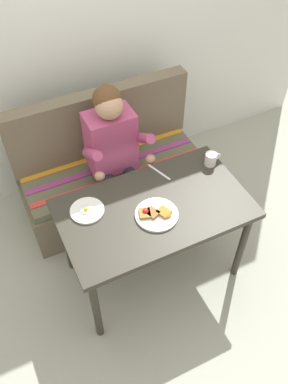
# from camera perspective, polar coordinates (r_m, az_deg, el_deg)

# --- Properties ---
(ground_plane) EXTENTS (8.00, 8.00, 0.00)m
(ground_plane) POSITION_cam_1_polar(r_m,az_deg,el_deg) (3.15, 1.20, -10.66)
(ground_plane) COLOR #A4A795
(back_wall) EXTENTS (4.40, 0.10, 2.60)m
(back_wall) POSITION_cam_1_polar(r_m,az_deg,el_deg) (3.15, -9.52, 21.17)
(back_wall) COLOR silver
(back_wall) RESTS_ON ground
(table) EXTENTS (1.20, 0.70, 0.73)m
(table) POSITION_cam_1_polar(r_m,az_deg,el_deg) (2.62, 1.43, -3.25)
(table) COLOR #302E24
(table) RESTS_ON ground
(couch) EXTENTS (1.44, 0.56, 1.00)m
(couch) POSITION_cam_1_polar(r_m,az_deg,el_deg) (3.33, -4.60, 2.58)
(couch) COLOR brown
(couch) RESTS_ON ground
(person) EXTENTS (0.45, 0.61, 1.21)m
(person) POSITION_cam_1_polar(r_m,az_deg,el_deg) (2.92, -4.11, 5.94)
(person) COLOR #AD436D
(person) RESTS_ON ground
(plate_breakfast) EXTENTS (0.27, 0.27, 0.05)m
(plate_breakfast) POSITION_cam_1_polar(r_m,az_deg,el_deg) (2.50, 1.68, -3.11)
(plate_breakfast) COLOR white
(plate_breakfast) RESTS_ON table
(plate_eggs) EXTENTS (0.21, 0.21, 0.04)m
(plate_eggs) POSITION_cam_1_polar(r_m,az_deg,el_deg) (2.55, -7.95, -2.57)
(plate_eggs) COLOR white
(plate_eggs) RESTS_ON table
(coffee_mug) EXTENTS (0.12, 0.08, 0.09)m
(coffee_mug) POSITION_cam_1_polar(r_m,az_deg,el_deg) (2.82, 9.35, 4.60)
(coffee_mug) COLOR white
(coffee_mug) RESTS_ON table
(knife) EXTENTS (0.08, 0.19, 0.00)m
(knife) POSITION_cam_1_polar(r_m,az_deg,el_deg) (2.76, 2.12, 2.78)
(knife) COLOR silver
(knife) RESTS_ON table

